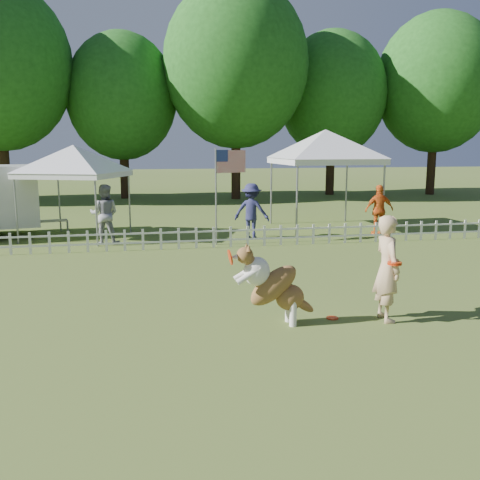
{
  "coord_description": "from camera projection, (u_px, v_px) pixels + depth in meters",
  "views": [
    {
      "loc": [
        -2.37,
        -7.98,
        2.9
      ],
      "look_at": [
        -0.44,
        2.0,
        1.1
      ],
      "focal_mm": 40.0,
      "sensor_mm": 36.0,
      "label": 1
    }
  ],
  "objects": [
    {
      "name": "dog",
      "position": [
        275.0,
        285.0,
        8.65
      ],
      "size": [
        1.3,
        0.46,
        1.34
      ],
      "primitive_type": null,
      "rotation": [
        0.0,
        0.0,
        0.02
      ],
      "color": "brown",
      "rests_on": "ground"
    },
    {
      "name": "handler",
      "position": [
        387.0,
        268.0,
        8.86
      ],
      "size": [
        0.44,
        0.66,
        1.78
      ],
      "primitive_type": "imported",
      "rotation": [
        0.0,
        0.0,
        1.55
      ],
      "color": "tan",
      "rests_on": "ground"
    },
    {
      "name": "ground",
      "position": [
        290.0,
        327.0,
        8.67
      ],
      "size": [
        120.0,
        120.0,
        0.0
      ],
      "primitive_type": "plane",
      "color": "#41591C",
      "rests_on": "ground"
    },
    {
      "name": "spectator_a",
      "position": [
        104.0,
        214.0,
        15.86
      ],
      "size": [
        0.96,
        0.81,
        1.78
      ],
      "primitive_type": "imported",
      "rotation": [
        0.0,
        0.0,
        2.97
      ],
      "color": "gray",
      "rests_on": "ground"
    },
    {
      "name": "spectator_b",
      "position": [
        252.0,
        211.0,
        16.84
      ],
      "size": [
        1.29,
        1.06,
        1.73
      ],
      "primitive_type": "imported",
      "rotation": [
        0.0,
        0.0,
        2.7
      ],
      "color": "#23254C",
      "rests_on": "ground"
    },
    {
      "name": "tree_right",
      "position": [
        332.0,
        106.0,
        31.19
      ],
      "size": [
        6.2,
        6.2,
        10.4
      ],
      "primitive_type": null,
      "color": "#1A4C15",
      "rests_on": "ground"
    },
    {
      "name": "canopy_tent_right",
      "position": [
        324.0,
        181.0,
        18.72
      ],
      "size": [
        3.35,
        3.35,
        3.37
      ],
      "primitive_type": null,
      "rotation": [
        0.0,
        0.0,
        0.03
      ],
      "color": "silver",
      "rests_on": "ground"
    },
    {
      "name": "tree_far_right",
      "position": [
        436.0,
        97.0,
        31.26
      ],
      "size": [
        7.0,
        7.0,
        11.4
      ],
      "primitive_type": null,
      "color": "#1A4C15",
      "rests_on": "ground"
    },
    {
      "name": "canopy_tent_left",
      "position": [
        75.0,
        193.0,
        16.8
      ],
      "size": [
        3.57,
        3.57,
        2.86
      ],
      "primitive_type": null,
      "rotation": [
        0.0,
        0.0,
        -0.37
      ],
      "color": "silver",
      "rests_on": "ground"
    },
    {
      "name": "tree_center_right",
      "position": [
        236.0,
        81.0,
        28.43
      ],
      "size": [
        7.6,
        7.6,
        12.6
      ],
      "primitive_type": null,
      "color": "#1A4C15",
      "rests_on": "ground"
    },
    {
      "name": "picket_fence",
      "position": [
        222.0,
        237.0,
        15.38
      ],
      "size": [
        22.0,
        0.08,
        0.6
      ],
      "primitive_type": null,
      "color": "white",
      "rests_on": "ground"
    },
    {
      "name": "flag_pole",
      "position": [
        216.0,
        197.0,
        15.62
      ],
      "size": [
        1.06,
        0.5,
        2.83
      ],
      "primitive_type": null,
      "rotation": [
        0.0,
        0.0,
        0.37
      ],
      "color": "gray",
      "rests_on": "ground"
    },
    {
      "name": "spectator_c",
      "position": [
        379.0,
        210.0,
        17.47
      ],
      "size": [
        0.97,
        0.42,
        1.65
      ],
      "primitive_type": "imported",
      "rotation": [
        0.0,
        0.0,
        3.12
      ],
      "color": "#D45618",
      "rests_on": "ground"
    },
    {
      "name": "tree_center_left",
      "position": [
        122.0,
        108.0,
        29.0
      ],
      "size": [
        6.0,
        6.0,
        9.8
      ],
      "primitive_type": null,
      "color": "#1A4C15",
      "rests_on": "ground"
    },
    {
      "name": "frisbee_on_turf",
      "position": [
        332.0,
        318.0,
        9.08
      ],
      "size": [
        0.25,
        0.25,
        0.02
      ],
      "primitive_type": "cylinder",
      "rotation": [
        0.0,
        0.0,
        -0.27
      ],
      "color": "red",
      "rests_on": "ground"
    }
  ]
}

